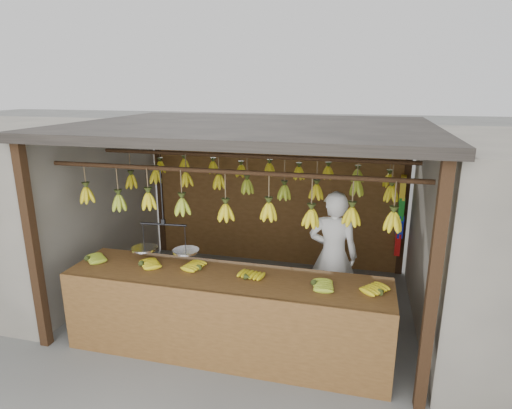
# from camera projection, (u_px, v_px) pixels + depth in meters

# --- Properties ---
(ground) EXTENTS (80.00, 80.00, 0.00)m
(ground) POSITION_uv_depth(u_px,v_px,m) (251.00, 302.00, 5.80)
(ground) COLOR #5B5B57
(stall) EXTENTS (4.30, 3.30, 2.40)m
(stall) POSITION_uv_depth(u_px,v_px,m) (257.00, 154.00, 5.57)
(stall) COLOR black
(stall) RESTS_ON ground
(neighbor_left) EXTENTS (3.00, 3.00, 2.30)m
(neighbor_left) POSITION_uv_depth(u_px,v_px,m) (16.00, 203.00, 6.34)
(neighbor_left) COLOR slate
(neighbor_left) RESTS_ON ground
(counter) EXTENTS (3.51, 0.79, 0.96)m
(counter) POSITION_uv_depth(u_px,v_px,m) (222.00, 298.00, 4.45)
(counter) COLOR brown
(counter) RESTS_ON ground
(hanging_bananas) EXTENTS (3.63, 2.25, 0.39)m
(hanging_bananas) POSITION_uv_depth(u_px,v_px,m) (251.00, 186.00, 5.36)
(hanging_bananas) COLOR gold
(hanging_bananas) RESTS_ON ground
(balance_scale) EXTENTS (0.76, 0.32, 0.93)m
(balance_scale) POSITION_uv_depth(u_px,v_px,m) (165.00, 246.00, 4.73)
(balance_scale) COLOR black
(balance_scale) RESTS_ON ground
(vendor) EXTENTS (0.61, 0.41, 1.64)m
(vendor) POSITION_uv_depth(u_px,v_px,m) (333.00, 256.00, 5.25)
(vendor) COLOR white
(vendor) RESTS_ON ground
(bag_bundles) EXTENTS (0.08, 0.26, 1.19)m
(bag_bundles) POSITION_uv_depth(u_px,v_px,m) (400.00, 216.00, 6.33)
(bag_bundles) COLOR yellow
(bag_bundles) RESTS_ON ground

